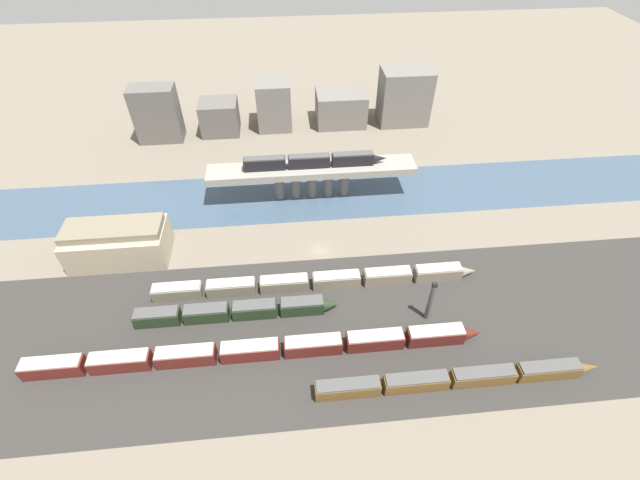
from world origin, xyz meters
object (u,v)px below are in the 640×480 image
Objects in this scene: train_yard_outer at (317,281)px; train_on_bridge at (313,161)px; train_yard_mid at (258,350)px; warehouse_building at (118,242)px; train_yard_far at (237,311)px; signal_tower at (430,302)px; train_yard_near at (457,378)px.

train_on_bridge is at bearing 86.17° from train_yard_outer.
train_yard_outer is (13.48, 17.20, -0.10)m from train_yard_mid.
train_on_bridge is at bearing 22.56° from warehouse_building.
train_yard_far is 36.52m from warehouse_building.
train_yard_mid is 8.12× the size of signal_tower.
train_yard_far is 3.89× the size of signal_tower.
train_yard_mid is at bearing -170.73° from signal_tower.
train_yard_mid reaches higher than train_yard_far.
train_on_bridge reaches higher than train_yard_far.
train_on_bridge is 0.53× the size of train_yard_outer.
signal_tower is (20.78, -46.55, -6.33)m from train_on_bridge.
train_yard_near is 83.30m from warehouse_building.
train_yard_far is at bearing 154.68° from train_yard_near.
train_yard_outer is 25.99m from signal_tower.
train_yard_outer is (-2.36, -35.33, -10.06)m from train_on_bridge.
signal_tower is at bearing 9.27° from train_yard_mid.
train_on_bridge is at bearing 114.06° from signal_tower.
warehouse_building is at bearing 149.99° from train_yard_near.
signal_tower is at bearing 94.87° from train_yard_near.
train_yard_near is 0.61× the size of train_yard_mid.
warehouse_building is at bearing 162.96° from train_yard_outer.
train_yard_near is at bearing -85.13° from signal_tower.
signal_tower is (70.73, -25.80, 0.65)m from warehouse_building.
train_on_bridge is 51.37m from signal_tower.
signal_tower is (-1.35, 15.83, 3.76)m from train_yard_near.
warehouse_building reaches higher than train_yard_far.
warehouse_building is at bearing -157.44° from train_on_bridge.
signal_tower is at bearing -65.94° from train_on_bridge.
train_on_bridge is 54.53m from warehouse_building.
train_yard_outer is at bearing 154.15° from signal_tower.
train_yard_far is at bearing -36.11° from warehouse_building.
train_yard_far is 1.88× the size of warehouse_building.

